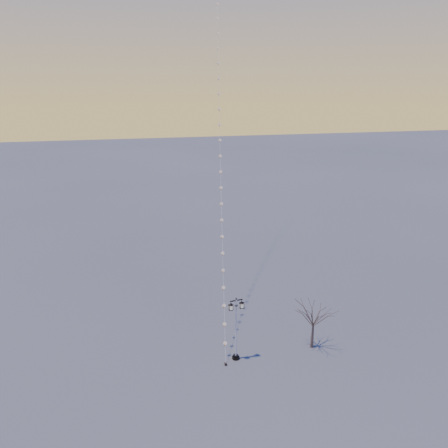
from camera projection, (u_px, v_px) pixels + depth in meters
name	position (u px, v px, depth m)	size (l,w,h in m)	color
ground	(239.00, 371.00, 34.17)	(300.00, 300.00, 0.00)	#525353
street_lamp	(236.00, 326.00, 34.73)	(1.39, 0.61, 5.51)	black
bare_tree	(314.00, 317.00, 36.34)	(2.53, 2.53, 4.20)	#4A3A2F
kite_train	(219.00, 83.00, 45.50)	(7.55, 36.35, 42.91)	black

